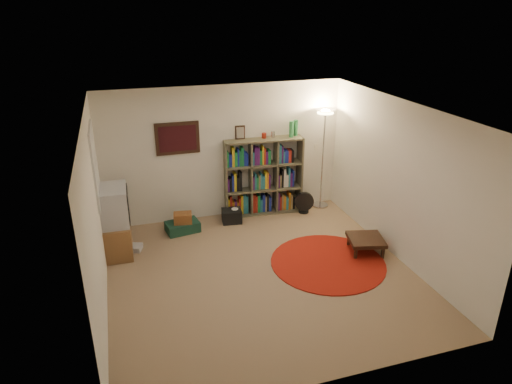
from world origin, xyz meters
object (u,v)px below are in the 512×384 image
bookshelf (261,177)px  side_table (366,240)px  tv_stand (112,222)px  suitcase (183,227)px  floor_lamp (325,127)px  floor_fan (304,203)px

bookshelf → side_table: (1.15, -2.03, -0.51)m
tv_stand → suitcase: 1.33m
bookshelf → suitcase: 1.79m
bookshelf → suitcase: bearing=-161.5°
floor_lamp → floor_fan: size_ratio=4.61×
floor_lamp → tv_stand: (-4.01, -0.72, -1.09)m
floor_lamp → floor_fan: floor_lamp is taller
bookshelf → tv_stand: 2.92m
suitcase → side_table: 3.22m
side_table → floor_lamp: bearing=88.0°
bookshelf → floor_lamp: size_ratio=0.91×
bookshelf → floor_lamp: (1.22, -0.11, 0.92)m
floor_lamp → suitcase: size_ratio=3.17×
tv_stand → suitcase: (1.17, 0.43, -0.46)m
floor_lamp → suitcase: (-2.84, -0.29, -1.55)m
floor_lamp → side_table: (-0.07, -1.91, -1.43)m
floor_fan → suitcase: bearing=-161.2°
floor_lamp → tv_stand: size_ratio=1.72×
floor_fan → side_table: size_ratio=0.64×
floor_fan → suitcase: (-2.39, -0.08, -0.12)m
floor_lamp → side_table: size_ratio=2.95×
tv_stand → bookshelf: bearing=18.4°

